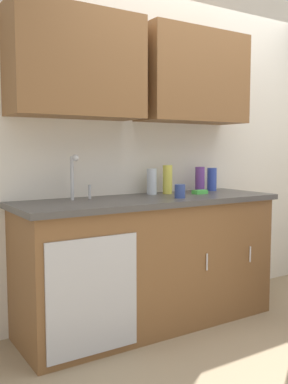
# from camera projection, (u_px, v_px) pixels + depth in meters

# --- Properties ---
(ground_plane) EXTENTS (9.00, 9.00, 0.00)m
(ground_plane) POSITION_uv_depth(u_px,v_px,m) (274.00, 341.00, 2.95)
(ground_plane) COLOR #998466
(kitchen_wall_with_uppers) EXTENTS (4.80, 0.44, 2.70)m
(kitchen_wall_with_uppers) POSITION_uv_depth(u_px,v_px,m) (172.00, 126.00, 3.57)
(kitchen_wall_with_uppers) COLOR silver
(kitchen_wall_with_uppers) RESTS_ON ground
(counter_cabinet) EXTENTS (1.90, 0.62, 0.90)m
(counter_cabinet) POSITION_uv_depth(u_px,v_px,m) (149.00, 264.00, 3.20)
(counter_cabinet) COLOR brown
(counter_cabinet) RESTS_ON ground
(countertop) EXTENTS (1.96, 0.66, 0.04)m
(countertop) POSITION_uv_depth(u_px,v_px,m) (149.00, 200.00, 3.16)
(countertop) COLOR #474442
(countertop) RESTS_ON counter_cabinet
(sink) EXTENTS (0.50, 0.36, 0.35)m
(sink) POSITION_uv_depth(u_px,v_px,m) (87.00, 204.00, 2.90)
(sink) COLOR #B7BABF
(sink) RESTS_ON counter_cabinet
(bottle_soap) EXTENTS (0.08, 0.08, 0.20)m
(bottle_soap) POSITION_uv_depth(u_px,v_px,m) (152.00, 181.00, 3.38)
(bottle_soap) COLOR silver
(bottle_soap) RESTS_ON countertop
(bottle_dish_liquid) EXTENTS (0.08, 0.08, 0.22)m
(bottle_dish_liquid) POSITION_uv_depth(u_px,v_px,m) (168.00, 179.00, 3.43)
(bottle_dish_liquid) COLOR #D8D14C
(bottle_dish_liquid) RESTS_ON countertop
(bottle_cleaner_spray) EXTENTS (0.08, 0.08, 0.20)m
(bottle_cleaner_spray) POSITION_uv_depth(u_px,v_px,m) (200.00, 179.00, 3.59)
(bottle_cleaner_spray) COLOR #66388C
(bottle_cleaner_spray) RESTS_ON countertop
(bottle_water_short) EXTENTS (0.08, 0.08, 0.19)m
(bottle_water_short) POSITION_uv_depth(u_px,v_px,m) (212.00, 179.00, 3.69)
(bottle_water_short) COLOR #334CB2
(bottle_water_short) RESTS_ON countertop
(cup_by_sink) EXTENTS (0.08, 0.08, 0.10)m
(cup_by_sink) POSITION_uv_depth(u_px,v_px,m) (180.00, 191.00, 3.13)
(cup_by_sink) COLOR #33478C
(cup_by_sink) RESTS_ON countertop
(sponge) EXTENTS (0.11, 0.07, 0.03)m
(sponge) POSITION_uv_depth(u_px,v_px,m) (200.00, 192.00, 3.43)
(sponge) COLOR #4CBF4C
(sponge) RESTS_ON countertop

